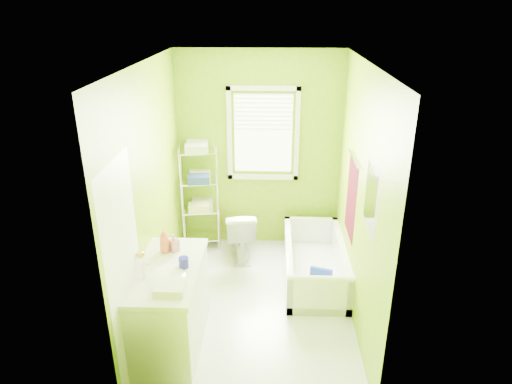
{
  "coord_description": "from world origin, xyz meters",
  "views": [
    {
      "loc": [
        0.19,
        -4.2,
        3.12
      ],
      "look_at": [
        0.01,
        0.25,
        1.24
      ],
      "focal_mm": 32.0,
      "sensor_mm": 36.0,
      "label": 1
    }
  ],
  "objects_px": {
    "bathtub": "(315,268)",
    "toilet": "(240,233)",
    "wire_shelf_unit": "(200,185)",
    "vanity": "(170,305)"
  },
  "relations": [
    {
      "from": "toilet",
      "to": "bathtub",
      "type": "bearing_deg",
      "value": 142.89
    },
    {
      "from": "bathtub",
      "to": "wire_shelf_unit",
      "type": "height_order",
      "value": "wire_shelf_unit"
    },
    {
      "from": "bathtub",
      "to": "toilet",
      "type": "relative_size",
      "value": 2.21
    },
    {
      "from": "bathtub",
      "to": "vanity",
      "type": "xyz_separation_m",
      "value": [
        -1.47,
        -1.19,
        0.3
      ]
    },
    {
      "from": "toilet",
      "to": "wire_shelf_unit",
      "type": "relative_size",
      "value": 0.46
    },
    {
      "from": "vanity",
      "to": "wire_shelf_unit",
      "type": "relative_size",
      "value": 0.78
    },
    {
      "from": "vanity",
      "to": "bathtub",
      "type": "bearing_deg",
      "value": 39.1
    },
    {
      "from": "bathtub",
      "to": "toilet",
      "type": "xyz_separation_m",
      "value": [
        -0.93,
        0.5,
        0.18
      ]
    },
    {
      "from": "toilet",
      "to": "wire_shelf_unit",
      "type": "bearing_deg",
      "value": -36.51
    },
    {
      "from": "wire_shelf_unit",
      "to": "toilet",
      "type": "bearing_deg",
      "value": -27.73
    }
  ]
}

